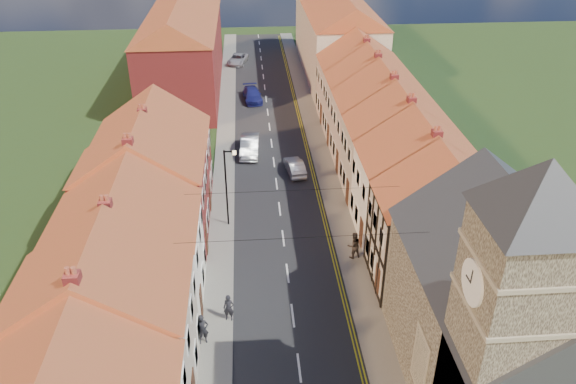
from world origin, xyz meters
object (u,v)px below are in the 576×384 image
at_px(lamppost, 227,183).
at_px(pedestrian_left_b, 229,308).
at_px(car_distant, 238,59).
at_px(pedestrian_right, 354,245).
at_px(car_far, 252,95).
at_px(car_mid_b, 295,167).
at_px(church, 516,308).
at_px(car_mid, 250,146).
at_px(pedestrian_left, 202,329).

height_order(lamppost, pedestrian_left_b, lamppost).
bearing_deg(car_distant, pedestrian_right, -66.86).
relative_size(car_far, pedestrian_left_b, 2.72).
distance_m(car_mid_b, pedestrian_left_b, 18.76).
height_order(church, lamppost, church).
height_order(church, pedestrian_left_b, church).
height_order(church, car_far, church).
bearing_deg(church, car_far, 104.45).
bearing_deg(car_far, pedestrian_left_b, -99.65).
bearing_deg(church, pedestrian_left_b, 153.41).
height_order(car_far, pedestrian_left_b, pedestrian_left_b).
height_order(pedestrian_right, car_mid_b, pedestrian_right).
bearing_deg(pedestrian_left_b, car_mid, 97.04).
height_order(car_distant, pedestrian_left, pedestrian_left).
distance_m(car_mid, pedestrian_left, 24.02).
xyz_separation_m(car_distant, pedestrian_right, (7.72, -44.43, 0.44)).
bearing_deg(pedestrian_right, pedestrian_left_b, 17.45).
relative_size(car_mid, car_distant, 1.02).
xyz_separation_m(lamppost, pedestrian_left_b, (0.11, -10.14, -2.56)).
height_order(car_far, car_distant, car_far).
xyz_separation_m(pedestrian_right, pedestrian_left_b, (-8.22, -5.41, -0.10)).
relative_size(car_distant, car_mid_b, 1.23).
distance_m(car_distant, pedestrian_right, 45.10).
distance_m(pedestrian_left, car_mid_b, 20.82).
distance_m(car_distant, pedestrian_left_b, 49.85).
distance_m(lamppost, pedestrian_right, 9.89).
height_order(car_mid, car_far, car_mid).
relative_size(lamppost, pedestrian_left, 3.23).
bearing_deg(pedestrian_left_b, car_far, 97.74).
bearing_deg(car_mid, church, -64.18).
bearing_deg(car_distant, car_mid_b, -67.99).
xyz_separation_m(car_far, car_distant, (-1.65, 14.03, -0.04)).
xyz_separation_m(car_far, pedestrian_left, (-3.55, -37.52, 0.37)).
bearing_deg(pedestrian_left, car_mid_b, 57.39).
bearing_deg(car_far, car_distant, 90.49).
bearing_deg(car_mid_b, car_distant, -89.02).
bearing_deg(pedestrian_right, car_mid_b, -93.22).
distance_m(car_mid, pedestrian_left_b, 22.18).
xyz_separation_m(car_mid, car_far, (0.55, 13.69, -0.10)).
bearing_deg(lamppost, car_far, 84.97).
xyz_separation_m(car_mid_b, pedestrian_left_b, (-5.39, -17.97, 0.36)).
height_order(church, car_mid_b, church).
relative_size(lamppost, pedestrian_left_b, 3.51).
xyz_separation_m(church, car_far, (-10.91, 42.35, -5.20)).
relative_size(church, pedestrian_right, 7.94).
height_order(lamppost, car_mid_b, lamppost).
bearing_deg(pedestrian_left, car_distant, 74.33).
height_order(car_distant, pedestrian_right, pedestrian_right).
bearing_deg(pedestrian_right, car_far, -94.62).
height_order(car_mid, pedestrian_left_b, pedestrian_left_b).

